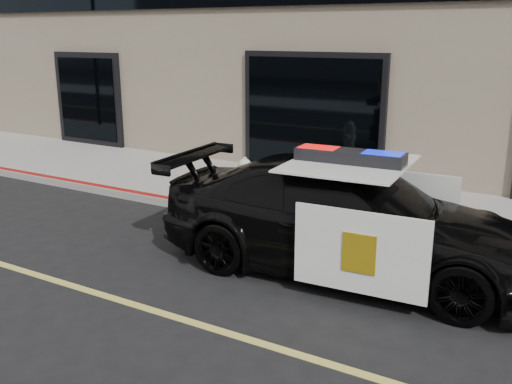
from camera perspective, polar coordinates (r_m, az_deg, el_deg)
The scene contains 4 objects.
ground at distance 7.29m, azimuth -11.04°, elevation -11.34°, with size 120.00×120.00×0.00m, color black.
sidewalk_n at distance 11.44m, azimuth 6.40°, elevation -0.70°, with size 60.00×3.50×0.15m, color gray.
police_car at distance 8.06m, azimuth 9.11°, elevation -2.56°, with size 2.83×5.61×1.75m.
fire_hydrant at distance 10.84m, azimuth -1.16°, elevation 1.10°, with size 0.39×0.54×0.86m.
Camera 1 is at (4.39, -4.81, 3.27)m, focal length 40.00 mm.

